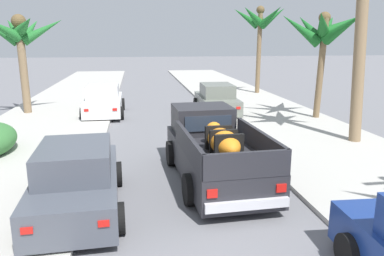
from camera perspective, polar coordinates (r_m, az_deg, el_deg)
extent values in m
cube|color=#B2AFA8|center=(16.38, -22.09, -0.91)|extent=(5.40, 60.00, 0.12)
cube|color=#B2AFA8|center=(17.20, 14.20, 0.31)|extent=(5.40, 60.00, 0.12)
cube|color=silver|center=(16.12, -17.60, -0.80)|extent=(0.16, 60.00, 0.10)
cube|color=silver|center=(16.75, 10.09, 0.14)|extent=(0.16, 60.00, 0.10)
cube|color=#28282D|center=(10.35, 3.52, -4.74)|extent=(2.18, 5.19, 0.80)
cube|color=#28282D|center=(11.65, 1.56, 1.39)|extent=(1.80, 1.59, 0.80)
cube|color=#283342|center=(10.92, 2.45, 0.69)|extent=(1.38, 0.13, 0.44)
cube|color=#283342|center=(12.37, 0.77, 2.19)|extent=(1.46, 0.14, 0.48)
cube|color=#28282D|center=(9.16, -0.55, -2.68)|extent=(0.27, 3.30, 0.56)
cube|color=#28282D|center=(9.65, 10.12, -2.05)|extent=(0.27, 3.30, 0.56)
cube|color=#28282D|center=(7.87, 8.31, -5.53)|extent=(1.88, 0.20, 0.56)
cube|color=silver|center=(8.10, 8.32, -11.37)|extent=(1.83, 0.21, 0.20)
cylinder|color=black|center=(11.66, -3.10, -3.79)|extent=(0.30, 0.77, 0.76)
cylinder|color=black|center=(12.09, 6.14, -3.23)|extent=(0.30, 0.77, 0.76)
cylinder|color=black|center=(8.94, -0.32, -9.21)|extent=(0.30, 0.77, 0.76)
cylinder|color=black|center=(9.48, 11.50, -8.13)|extent=(0.30, 0.77, 0.76)
cube|color=red|center=(7.79, 3.05, -9.83)|extent=(0.22, 0.05, 0.18)
cube|color=red|center=(8.27, 13.27, -8.78)|extent=(0.22, 0.05, 0.18)
ellipsoid|color=orange|center=(9.46, 4.75, -2.08)|extent=(0.79, 1.73, 0.60)
sphere|color=orange|center=(10.32, 3.30, -0.29)|extent=(0.44, 0.44, 0.44)
cube|color=black|center=(9.03, 5.57, -2.85)|extent=(0.72, 0.16, 0.61)
cube|color=black|center=(9.46, 4.75, -2.08)|extent=(0.72, 0.16, 0.61)
cube|color=black|center=(9.89, 4.00, -1.38)|extent=(0.72, 0.16, 0.61)
cylinder|color=black|center=(7.16, 22.49, -16.86)|extent=(0.24, 0.65, 0.64)
cube|color=white|center=(7.79, 21.71, -11.90)|extent=(0.20, 0.05, 0.10)
cube|color=slate|center=(19.79, 3.71, 3.76)|extent=(1.85, 4.24, 0.72)
cube|color=slate|center=(19.59, 3.79, 5.67)|extent=(1.57, 2.13, 0.64)
cube|color=#283342|center=(20.54, 3.28, 5.97)|extent=(1.37, 0.11, 0.52)
cube|color=#283342|center=(18.65, 4.36, 5.22)|extent=(1.34, 0.11, 0.50)
cylinder|color=black|center=(20.95, 0.60, 3.71)|extent=(0.23, 0.64, 0.64)
cylinder|color=black|center=(21.26, 5.44, 3.80)|extent=(0.23, 0.64, 0.64)
cylinder|color=black|center=(18.41, 1.70, 2.38)|extent=(0.23, 0.64, 0.64)
cylinder|color=black|center=(18.77, 7.15, 2.49)|extent=(0.23, 0.64, 0.64)
cube|color=red|center=(17.61, 2.97, 2.94)|extent=(0.20, 0.04, 0.12)
cube|color=white|center=(21.73, 1.07, 4.83)|extent=(0.20, 0.04, 0.10)
cube|color=red|center=(17.88, 6.98, 3.01)|extent=(0.20, 0.04, 0.12)
cube|color=white|center=(21.94, 4.26, 4.88)|extent=(0.20, 0.04, 0.10)
cube|color=silver|center=(19.84, -13.11, 3.46)|extent=(1.80, 4.22, 0.72)
cube|color=silver|center=(19.64, -13.23, 5.37)|extent=(1.54, 2.11, 0.64)
cube|color=#283342|center=(20.60, -13.04, 5.68)|extent=(1.37, 0.09, 0.52)
cube|color=#283342|center=(18.68, -13.43, 4.90)|extent=(1.34, 0.09, 0.50)
cylinder|color=black|center=(21.24, -15.28, 3.37)|extent=(0.23, 0.64, 0.64)
cylinder|color=black|center=(21.11, -10.40, 3.57)|extent=(0.23, 0.64, 0.64)
cylinder|color=black|center=(18.69, -16.09, 2.02)|extent=(0.23, 0.64, 0.64)
cylinder|color=black|center=(18.55, -10.56, 2.24)|extent=(0.23, 0.64, 0.64)
cube|color=red|center=(17.81, -15.60, 2.58)|extent=(0.20, 0.04, 0.12)
cube|color=white|center=(21.96, -14.36, 4.50)|extent=(0.20, 0.04, 0.10)
cube|color=red|center=(17.71, -11.53, 2.74)|extent=(0.20, 0.04, 0.12)
cube|color=white|center=(21.87, -11.14, 4.64)|extent=(0.20, 0.04, 0.10)
cube|color=#474C56|center=(9.03, -16.85, -8.49)|extent=(1.98, 4.29, 0.72)
cube|color=#474C56|center=(8.71, -17.21, -4.57)|extent=(1.63, 2.18, 0.64)
cube|color=#283342|center=(9.64, -16.67, -2.95)|extent=(1.37, 0.15, 0.52)
cube|color=#283342|center=(7.81, -17.85, -6.86)|extent=(1.34, 0.15, 0.50)
cylinder|color=black|center=(10.44, -21.12, -7.11)|extent=(0.25, 0.65, 0.64)
cylinder|color=black|center=(10.28, -11.11, -6.76)|extent=(0.25, 0.65, 0.64)
cylinder|color=black|center=(8.09, -24.11, -13.43)|extent=(0.25, 0.65, 0.64)
cylinder|color=black|center=(7.88, -10.86, -13.17)|extent=(0.25, 0.65, 0.64)
cube|color=red|center=(7.18, -23.58, -13.95)|extent=(0.20, 0.05, 0.12)
cube|color=white|center=(11.06, -19.13, -4.24)|extent=(0.20, 0.05, 0.10)
cube|color=red|center=(7.01, -13.12, -13.80)|extent=(0.20, 0.05, 0.12)
cube|color=white|center=(10.96, -12.72, -3.98)|extent=(0.20, 0.05, 0.10)
cylinder|color=#846B4C|center=(20.83, -23.99, 8.04)|extent=(0.38, 0.47, 4.62)
cone|color=#23702D|center=(20.70, -21.50, 13.52)|extent=(2.19, 0.90, 1.51)
cone|color=#23702D|center=(21.39, -23.13, 13.41)|extent=(1.16, 1.66, 1.40)
cone|color=#23702D|center=(21.45, -25.29, 13.40)|extent=(1.37, 1.52, 1.28)
cone|color=#23702D|center=(20.22, -26.81, 13.29)|extent=(1.69, 1.92, 1.36)
cone|color=#23702D|center=(20.09, -23.79, 13.98)|extent=(1.39, 1.62, 1.10)
sphere|color=brown|center=(20.79, -24.61, 14.37)|extent=(0.69, 0.69, 0.69)
cylinder|color=brown|center=(18.80, 18.76, 8.20)|extent=(0.29, 0.54, 4.73)
cone|color=#196023|center=(19.06, 21.88, 14.27)|extent=(1.93, 0.83, 1.28)
cone|color=#196023|center=(19.69, 19.84, 14.45)|extent=(1.68, 1.88, 1.24)
cone|color=#196023|center=(19.29, 17.22, 14.16)|extent=(1.17, 1.74, 1.50)
cone|color=#196023|center=(18.49, 16.02, 14.10)|extent=(2.09, 0.93, 1.65)
cone|color=#196023|center=(17.74, 18.99, 14.66)|extent=(1.58, 2.09, 1.28)
cone|color=#196023|center=(18.08, 21.89, 13.91)|extent=(1.35, 2.19, 1.55)
sphere|color=brown|center=(18.77, 19.31, 15.38)|extent=(0.53, 0.53, 0.53)
cylinder|color=#846B4C|center=(15.04, 23.90, 10.83)|extent=(0.41, 0.91, 6.91)
cylinder|color=brown|center=(26.78, 10.00, 11.01)|extent=(0.30, 0.39, 5.67)
cone|color=#196023|center=(26.97, 12.14, 16.04)|extent=(1.82, 0.81, 1.52)
cone|color=#196023|center=(27.83, 10.27, 16.24)|extent=(1.23, 2.16, 1.37)
cone|color=#196023|center=(27.07, 8.09, 16.15)|extent=(1.95, 1.54, 1.57)
cone|color=#196023|center=(26.20, 8.97, 16.45)|extent=(1.74, 1.32, 1.37)
cone|color=#196023|center=(26.13, 11.80, 16.10)|extent=(1.38, 1.96, 1.58)
sphere|color=brown|center=(26.83, 10.25, 17.07)|extent=(0.54, 0.54, 0.54)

